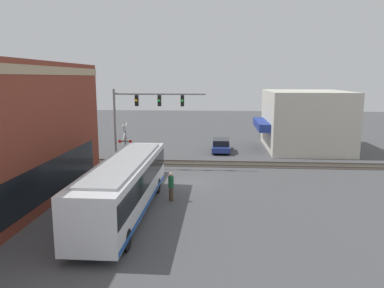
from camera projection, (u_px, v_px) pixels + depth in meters
The scene contains 8 objects.
ground_plane at pixel (186, 182), 27.53m from camera, with size 120.00×120.00×0.00m, color #4C4C4F.
shop_building at pixel (304, 120), 39.91m from camera, with size 10.44×9.22×6.20m.
city_bus at pixel (125, 185), 20.76m from camera, with size 12.46×2.59×3.11m.
traffic_signal_gantry at pixel (142, 110), 30.81m from camera, with size 0.42×7.66×6.67m.
crossing_signal at pixel (125, 141), 31.42m from camera, with size 1.41×1.18×3.81m.
rail_track_near at pixel (192, 163), 33.41m from camera, with size 2.60×60.00×0.15m.
parked_car_blue at pixel (221, 146), 38.69m from camera, with size 4.66×1.82×1.36m.
pedestrian_near_bus at pixel (171, 186), 23.19m from camera, with size 0.34×0.34×1.82m.
Camera 1 is at (-26.50, -2.42, 7.59)m, focal length 35.00 mm.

